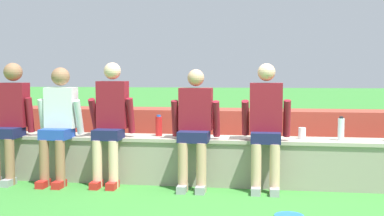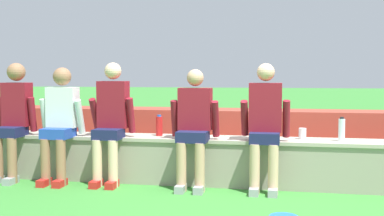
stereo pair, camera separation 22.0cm
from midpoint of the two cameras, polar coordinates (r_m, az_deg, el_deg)
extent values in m
plane|color=#388433|center=(5.55, 6.62, -9.48)|extent=(80.00, 80.00, 0.00)
cube|color=gray|center=(5.71, 6.73, -6.31)|extent=(7.08, 0.46, 0.54)
cube|color=#ABA28E|center=(5.67, 6.75, -3.77)|extent=(7.12, 0.50, 0.04)
cube|color=brown|center=(6.62, 7.01, -5.59)|extent=(9.56, 0.69, 0.38)
cube|color=brown|center=(7.27, 7.19, -3.20)|extent=(9.56, 0.69, 0.76)
cylinder|color=#996B4C|center=(6.10, -21.61, -5.91)|extent=(0.11, 0.11, 0.54)
cube|color=#99999E|center=(6.10, -21.74, -8.11)|extent=(0.10, 0.22, 0.08)
cube|color=#191E47|center=(6.21, -21.78, -2.70)|extent=(0.30, 0.33, 0.12)
cube|color=maroon|center=(6.31, -21.15, 0.36)|extent=(0.33, 0.20, 0.53)
sphere|color=#996B4C|center=(6.30, -21.24, 3.98)|extent=(0.22, 0.22, 0.22)
cylinder|color=maroon|center=(6.20, -19.49, -0.78)|extent=(0.08, 0.14, 0.43)
cylinder|color=#996B4C|center=(5.88, -18.01, -6.18)|extent=(0.11, 0.11, 0.54)
cylinder|color=#996B4C|center=(5.80, -16.29, -6.30)|extent=(0.11, 0.11, 0.54)
cube|color=red|center=(5.89, -18.14, -8.46)|extent=(0.10, 0.22, 0.08)
cube|color=red|center=(5.81, -16.41, -8.60)|extent=(0.10, 0.22, 0.08)
cube|color=#2347B2|center=(5.91, -16.63, -2.91)|extent=(0.32, 0.34, 0.12)
cube|color=white|center=(6.00, -16.15, 0.04)|extent=(0.35, 0.20, 0.48)
sphere|color=#996B4C|center=(5.99, -16.22, 3.57)|extent=(0.22, 0.22, 0.22)
cylinder|color=white|center=(6.09, -18.15, -0.96)|extent=(0.08, 0.16, 0.43)
cylinder|color=white|center=(5.90, -14.22, -1.04)|extent=(0.08, 0.20, 0.42)
cylinder|color=beige|center=(5.67, -12.18, -6.45)|extent=(0.11, 0.11, 0.54)
cylinder|color=beige|center=(5.61, -10.34, -6.54)|extent=(0.11, 0.11, 0.54)
cube|color=red|center=(5.68, -12.29, -8.80)|extent=(0.10, 0.22, 0.08)
cube|color=red|center=(5.62, -10.45, -8.93)|extent=(0.10, 0.22, 0.08)
cube|color=#191E47|center=(5.70, -10.91, -3.07)|extent=(0.31, 0.29, 0.12)
cube|color=maroon|center=(5.83, -10.38, 0.39)|extent=(0.35, 0.20, 0.56)
sphere|color=beige|center=(5.82, -10.43, 4.30)|extent=(0.20, 0.20, 0.20)
cylinder|color=maroon|center=(5.90, -12.48, -0.82)|extent=(0.08, 0.25, 0.41)
cylinder|color=maroon|center=(5.75, -8.32, -0.89)|extent=(0.08, 0.18, 0.43)
cylinder|color=tan|center=(5.37, -2.26, -6.96)|extent=(0.11, 0.11, 0.54)
cylinder|color=tan|center=(5.33, -0.08, -7.03)|extent=(0.11, 0.11, 0.54)
cube|color=#99999E|center=(5.38, -2.34, -9.45)|extent=(0.10, 0.22, 0.08)
cube|color=#99999E|center=(5.34, -0.15, -9.54)|extent=(0.10, 0.22, 0.08)
cube|color=#191E47|center=(5.43, -0.93, -3.35)|extent=(0.34, 0.33, 0.12)
cube|color=maroon|center=(5.54, -0.68, -0.12)|extent=(0.37, 0.20, 0.48)
sphere|color=tan|center=(5.53, -0.68, 3.58)|extent=(0.19, 0.19, 0.19)
cylinder|color=maroon|center=(5.57, -3.11, -1.22)|extent=(0.08, 0.17, 0.43)
cylinder|color=maroon|center=(5.50, 1.72, -1.29)|extent=(0.08, 0.20, 0.42)
cylinder|color=#DBAD89|center=(5.31, 6.37, -7.10)|extent=(0.11, 0.11, 0.54)
cylinder|color=#DBAD89|center=(5.30, 8.52, -7.13)|extent=(0.11, 0.11, 0.54)
cube|color=#99999E|center=(5.32, 6.33, -9.63)|extent=(0.10, 0.22, 0.08)
cube|color=#99999E|center=(5.31, 8.49, -9.66)|extent=(0.10, 0.22, 0.08)
cube|color=#191E47|center=(5.37, 7.51, -3.46)|extent=(0.32, 0.29, 0.12)
cube|color=maroon|center=(5.46, 7.57, 0.10)|extent=(0.36, 0.20, 0.54)
sphere|color=#DBAD89|center=(5.45, 7.61, 4.19)|extent=(0.20, 0.20, 0.20)
cylinder|color=maroon|center=(5.46, 5.14, -1.17)|extent=(0.08, 0.24, 0.42)
cylinder|color=maroon|center=(5.45, 9.97, -1.22)|extent=(0.08, 0.19, 0.43)
cylinder|color=red|center=(5.86, -5.00, -2.17)|extent=(0.08, 0.08, 0.23)
cylinder|color=blue|center=(5.85, -5.01, -0.93)|extent=(0.05, 0.05, 0.02)
cylinder|color=silver|center=(5.66, 16.06, -2.44)|extent=(0.07, 0.07, 0.25)
cylinder|color=black|center=(5.64, 16.08, -1.07)|extent=(0.04, 0.04, 0.02)
cylinder|color=white|center=(5.71, 11.74, -2.92)|extent=(0.08, 0.08, 0.13)
cylinder|color=blue|center=(4.55, 9.97, -12.43)|extent=(0.27, 0.27, 0.02)
camera|label=1|loc=(0.11, -91.10, -0.08)|focal=45.37mm
camera|label=2|loc=(0.11, 88.90, 0.08)|focal=45.37mm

